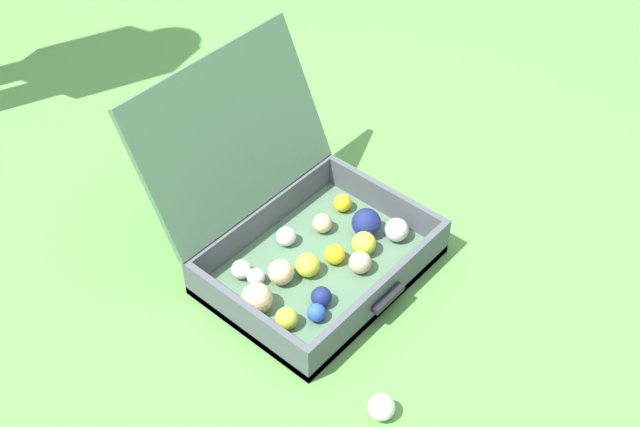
{
  "coord_description": "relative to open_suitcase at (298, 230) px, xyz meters",
  "views": [
    {
      "loc": [
        -1.07,
        -0.95,
        1.6
      ],
      "look_at": [
        0.02,
        -0.01,
        0.21
      ],
      "focal_mm": 45.8,
      "sensor_mm": 36.0,
      "label": 1
    }
  ],
  "objects": [
    {
      "name": "ground_plane",
      "position": [
        -0.02,
        -0.07,
        -0.11
      ],
      "size": [
        16.0,
        16.0,
        0.0
      ],
      "primitive_type": "plane",
      "color": "#569342"
    },
    {
      "name": "stray_ball_on_grass",
      "position": [
        -0.23,
        -0.46,
        -0.08
      ],
      "size": [
        0.06,
        0.06,
        0.06
      ],
      "primitive_type": "sphere",
      "color": "white",
      "rests_on": "ground"
    },
    {
      "name": "open_suitcase",
      "position": [
        0.0,
        0.0,
        0.0
      ],
      "size": [
        0.56,
        0.63,
        0.5
      ],
      "color": "#4C7051",
      "rests_on": "ground"
    }
  ]
}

